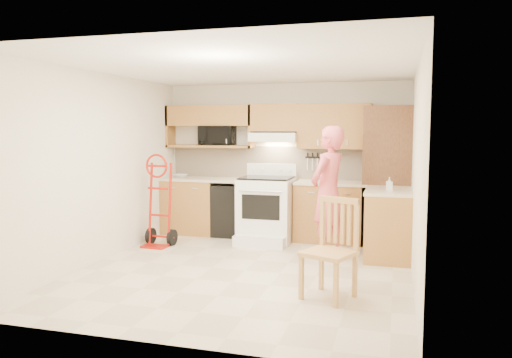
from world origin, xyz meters
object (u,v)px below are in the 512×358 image
at_px(range, 266,204).
at_px(dining_chair, 329,249).
at_px(hand_truck, 157,205).
at_px(person, 328,192).
at_px(microwave, 218,135).

xyz_separation_m(range, dining_chair, (1.30, -2.37, -0.08)).
bearing_deg(range, hand_truck, -154.15).
xyz_separation_m(range, hand_truck, (-1.49, -0.72, 0.03)).
distance_m(person, dining_chair, 1.73).
xyz_separation_m(microwave, person, (2.02, -1.17, -0.75)).
relative_size(microwave, range, 0.48).
xyz_separation_m(person, dining_chair, (0.24, -1.67, -0.38)).
distance_m(microwave, person, 2.45).
bearing_deg(dining_chair, microwave, 150.59).
height_order(range, person, person).
xyz_separation_m(person, hand_truck, (-2.55, -0.02, -0.27)).
xyz_separation_m(hand_truck, dining_chair, (2.79, -1.65, -0.11)).
height_order(range, dining_chair, range).
distance_m(range, person, 1.31).
height_order(microwave, dining_chair, microwave).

